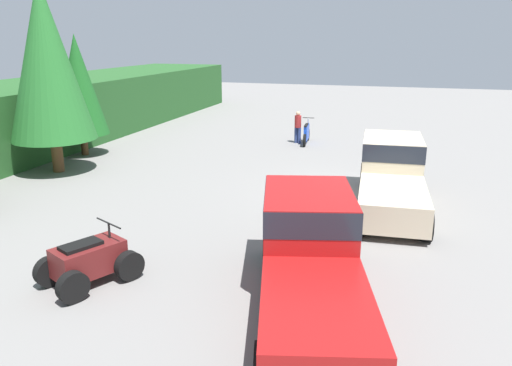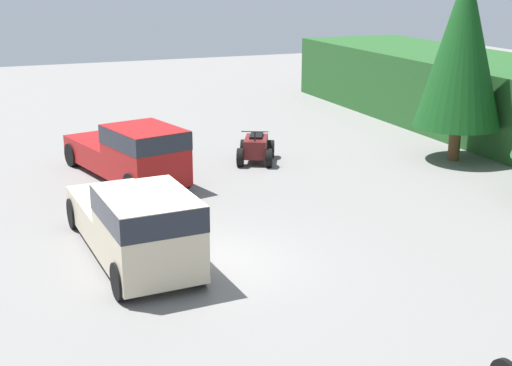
{
  "view_description": "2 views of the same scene",
  "coord_description": "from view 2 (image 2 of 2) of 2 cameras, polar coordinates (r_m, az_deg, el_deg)",
  "views": [
    {
      "loc": [
        -16.91,
        -1.63,
        5.25
      ],
      "look_at": [
        -2.91,
        2.58,
        0.95
      ],
      "focal_mm": 35.0,
      "sensor_mm": 36.0,
      "label": 1
    },
    {
      "loc": [
        15.14,
        -4.61,
        6.78
      ],
      "look_at": [
        -2.91,
        2.58,
        0.95
      ],
      "focal_mm": 50.0,
      "sensor_mm": 36.0,
      "label": 2
    }
  ],
  "objects": [
    {
      "name": "tree_left",
      "position": [
        26.76,
        16.18,
        10.46
      ],
      "size": [
        3.12,
        3.12,
        7.09
      ],
      "color": "brown",
      "rests_on": "ground_plane"
    },
    {
      "name": "pickup_truck_second",
      "position": [
        17.1,
        -9.5,
        -3.14
      ],
      "size": [
        6.07,
        2.37,
        2.0
      ],
      "rotation": [
        0.0,
        0.0,
        0.06
      ],
      "color": "beige",
      "rests_on": "ground_plane"
    },
    {
      "name": "quad_atv",
      "position": [
        26.09,
        0.0,
        2.79
      ],
      "size": [
        2.36,
        2.01,
        1.27
      ],
      "rotation": [
        0.0,
        0.0,
        -0.46
      ],
      "color": "black",
      "rests_on": "ground_plane"
    },
    {
      "name": "ground_plane",
      "position": [
        17.22,
        -4.42,
        -6.54
      ],
      "size": [
        80.0,
        80.0,
        0.0
      ],
      "primitive_type": "plane",
      "color": "slate"
    },
    {
      "name": "pickup_truck_red",
      "position": [
        23.81,
        -9.84,
        2.51
      ],
      "size": [
        6.16,
        3.35,
        2.0
      ],
      "rotation": [
        0.0,
        0.0,
        0.25
      ],
      "color": "maroon",
      "rests_on": "ground_plane"
    }
  ]
}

